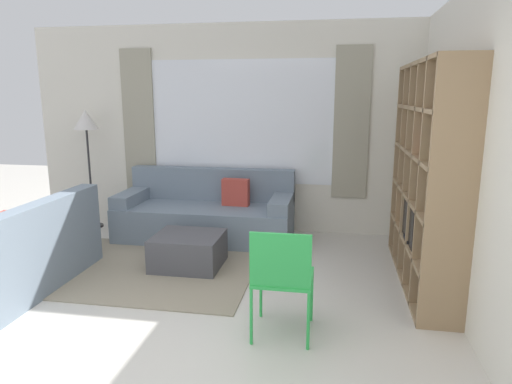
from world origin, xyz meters
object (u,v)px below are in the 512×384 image
Objects in this scene: couch_main at (207,214)px; ottoman at (188,251)px; floor_lamp at (86,128)px; couch_side at (13,259)px; folding_chair at (282,274)px; shelving_unit at (429,177)px.

couch_main reaches higher than ottoman.
floor_lamp is (-1.78, 1.22, 1.19)m from ottoman.
folding_chair reaches higher than couch_side.
couch_main is 1.22× the size of couch_side.
couch_main is 1.05m from ottoman.
couch_side reaches higher than ottoman.
couch_main is 2.30m from couch_side.
folding_chair is (2.58, -0.44, 0.21)m from couch_side.
ottoman is at bearing -47.94° from folding_chair.
floor_lamp is at bearing 164.25° from shelving_unit.
floor_lamp is (-1.69, 0.18, 1.07)m from couch_main.
couch_side is at bearing -125.56° from couch_main.
couch_main is at bearing 95.01° from ottoman.
couch_main is at bearing -6.06° from floor_lamp.
folding_chair is (1.15, -1.27, 0.34)m from ottoman.
couch_side is 2.07× the size of folding_chair.
shelving_unit reaches higher than couch_side.
floor_lamp is at bearing 173.94° from couch_main.
shelving_unit reaches higher than couch_main.
shelving_unit is 1.88m from folding_chair.
folding_chair reaches higher than ottoman.
couch_main is at bearing -61.83° from folding_chair.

